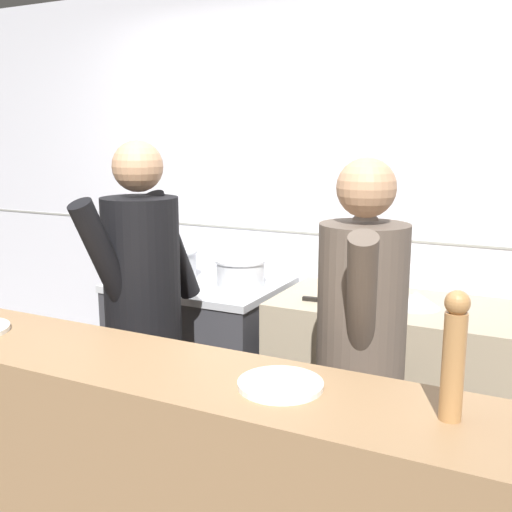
{
  "coord_description": "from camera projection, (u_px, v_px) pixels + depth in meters",
  "views": [
    {
      "loc": [
        1.29,
        -1.71,
        1.71
      ],
      "look_at": [
        0.05,
        0.79,
        1.15
      ],
      "focal_mm": 42.0,
      "sensor_mm": 36.0,
      "label": 1
    }
  ],
  "objects": [
    {
      "name": "stock_pot",
      "position": [
        169.0,
        263.0,
        3.52
      ],
      "size": [
        0.34,
        0.34,
        0.17
      ],
      "color": "#B7BABF",
      "rests_on": "oven_range"
    },
    {
      "name": "pepper_mill",
      "position": [
        454.0,
        354.0,
        1.53
      ],
      "size": [
        0.06,
        0.06,
        0.35
      ],
      "color": "#AD7A47",
      "rests_on": "pass_counter"
    },
    {
      "name": "chefs_knife",
      "position": [
        334.0,
        302.0,
        2.96
      ],
      "size": [
        0.39,
        0.07,
        0.02
      ],
      "color": "#B7BABF",
      "rests_on": "prep_counter"
    },
    {
      "name": "mixing_bowl_steel",
      "position": [
        416.0,
        300.0,
        2.88
      ],
      "size": [
        0.23,
        0.23,
        0.08
      ],
      "color": "#B7BABF",
      "rests_on": "prep_counter"
    },
    {
      "name": "plated_dish_appetiser",
      "position": [
        280.0,
        384.0,
        1.76
      ],
      "size": [
        0.25,
        0.25,
        0.02
      ],
      "color": "white",
      "rests_on": "pass_counter"
    },
    {
      "name": "chef_sous",
      "position": [
        360.0,
        352.0,
        2.26
      ],
      "size": [
        0.41,
        0.71,
        1.64
      ],
      "rotation": [
        0.0,
        0.0,
        0.27
      ],
      "color": "black",
      "rests_on": "ground_plane"
    },
    {
      "name": "sauce_pot",
      "position": [
        241.0,
        271.0,
        3.36
      ],
      "size": [
        0.29,
        0.29,
        0.14
      ],
      "color": "#B7BABF",
      "rests_on": "oven_range"
    },
    {
      "name": "pass_counter",
      "position": [
        154.0,
        499.0,
        2.05
      ],
      "size": [
        2.75,
        0.45,
        0.98
      ],
      "color": "#93704C",
      "rests_on": "ground_plane"
    },
    {
      "name": "chef_head_cook",
      "position": [
        143.0,
        308.0,
        2.73
      ],
      "size": [
        0.39,
        0.74,
        1.69
      ],
      "rotation": [
        0.0,
        0.0,
        -0.16
      ],
      "color": "black",
      "rests_on": "ground_plane"
    },
    {
      "name": "prep_counter",
      "position": [
        394.0,
        389.0,
        3.04
      ],
      "size": [
        1.21,
        0.65,
        0.9
      ],
      "color": "gray",
      "rests_on": "ground_plane"
    },
    {
      "name": "oven_range",
      "position": [
        202.0,
        354.0,
        3.54
      ],
      "size": [
        0.94,
        0.71,
        0.89
      ],
      "color": "#38383D",
      "rests_on": "ground_plane"
    },
    {
      "name": "wall_back_tiled",
      "position": [
        308.0,
        207.0,
        3.51
      ],
      "size": [
        8.0,
        0.06,
        2.6
      ],
      "color": "silver",
      "rests_on": "ground_plane"
    }
  ]
}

